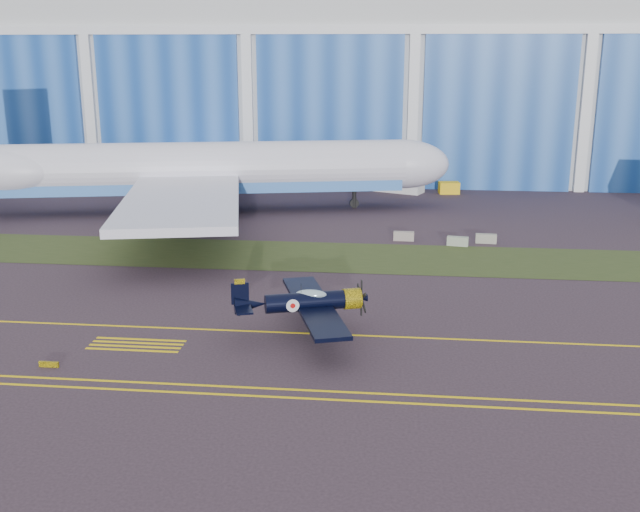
# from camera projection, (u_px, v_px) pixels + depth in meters

# --- Properties ---
(ground) EXTENTS (260.00, 260.00, 0.00)m
(ground) POSITION_uv_depth(u_px,v_px,m) (417.00, 312.00, 53.72)
(ground) COLOR #3A2B35
(ground) RESTS_ON ground
(grass_median) EXTENTS (260.00, 10.00, 0.02)m
(grass_median) POSITION_uv_depth(u_px,v_px,m) (414.00, 259.00, 67.13)
(grass_median) COLOR #475128
(grass_median) RESTS_ON ground
(hangar) EXTENTS (220.00, 45.70, 30.00)m
(hangar) POSITION_uv_depth(u_px,v_px,m) (412.00, 70.00, 118.45)
(hangar) COLOR silver
(hangar) RESTS_ON ground
(taxiway_centreline) EXTENTS (200.00, 0.20, 0.02)m
(taxiway_centreline) POSITION_uv_depth(u_px,v_px,m) (419.00, 338.00, 48.93)
(taxiway_centreline) COLOR yellow
(taxiway_centreline) RESTS_ON ground
(edge_line_near) EXTENTS (80.00, 0.20, 0.02)m
(edge_line_near) POSITION_uv_depth(u_px,v_px,m) (423.00, 404.00, 39.83)
(edge_line_near) COLOR yellow
(edge_line_near) RESTS_ON ground
(edge_line_far) EXTENTS (80.00, 0.20, 0.02)m
(edge_line_far) POSITION_uv_depth(u_px,v_px,m) (422.00, 396.00, 40.79)
(edge_line_far) COLOR yellow
(edge_line_far) RESTS_ON ground
(hold_short_ladder) EXTENTS (6.00, 2.40, 0.02)m
(hold_short_ladder) POSITION_uv_depth(u_px,v_px,m) (137.00, 345.00, 47.79)
(hold_short_ladder) COLOR yellow
(hold_short_ladder) RESTS_ON ground
(guard_board_left) EXTENTS (1.20, 0.15, 0.35)m
(guard_board_left) POSITION_uv_depth(u_px,v_px,m) (49.00, 364.00, 44.42)
(guard_board_left) COLOR yellow
(guard_board_left) RESTS_ON ground
(warbird) EXTENTS (13.21, 14.56, 3.59)m
(warbird) POSITION_uv_depth(u_px,v_px,m) (305.00, 302.00, 48.78)
(warbird) COLOR black
(warbird) RESTS_ON ground
(jetliner) EXTENTS (75.12, 67.53, 22.67)m
(jetliner) POSITION_uv_depth(u_px,v_px,m) (197.00, 112.00, 83.89)
(jetliner) COLOR silver
(jetliner) RESTS_ON ground
(shipping_container) EXTENTS (6.77, 4.76, 2.73)m
(shipping_container) POSITION_uv_depth(u_px,v_px,m) (399.00, 182.00, 98.08)
(shipping_container) COLOR silver
(shipping_container) RESTS_ON ground
(tug) EXTENTS (2.78, 1.94, 1.51)m
(tug) POSITION_uv_depth(u_px,v_px,m) (449.00, 188.00, 97.13)
(tug) COLOR yellow
(tug) RESTS_ON ground
(barrier_a) EXTENTS (2.01, 0.62, 0.90)m
(barrier_a) POSITION_uv_depth(u_px,v_px,m) (404.00, 236.00, 73.48)
(barrier_a) COLOR gray
(barrier_a) RESTS_ON ground
(barrier_b) EXTENTS (2.07, 0.92, 0.90)m
(barrier_b) POSITION_uv_depth(u_px,v_px,m) (458.00, 241.00, 71.50)
(barrier_b) COLOR #949E8B
(barrier_b) RESTS_ON ground
(barrier_c) EXTENTS (2.03, 0.72, 0.90)m
(barrier_c) POSITION_uv_depth(u_px,v_px,m) (486.00, 239.00, 72.53)
(barrier_c) COLOR gray
(barrier_c) RESTS_ON ground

